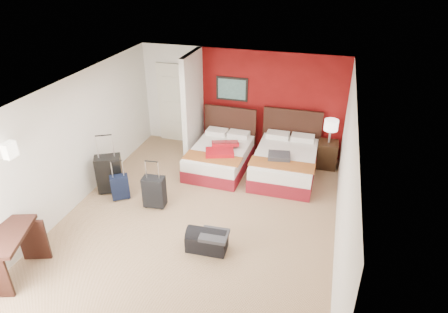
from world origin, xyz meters
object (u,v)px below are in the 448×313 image
(red_suitcase_open, at_px, (222,148))
(suitcase_navy, at_px, (120,188))
(nightstand, at_px, (327,154))
(table_lamp, at_px, (330,131))
(suitcase_black, at_px, (109,175))
(duffel_bag, at_px, (207,241))
(desk, at_px, (14,256))
(suitcase_charcoal, at_px, (154,193))
(bed_left, at_px, (220,158))
(bed_right, at_px, (285,164))

(red_suitcase_open, bearing_deg, suitcase_navy, -154.30)
(nightstand, relative_size, table_lamp, 1.13)
(suitcase_black, height_order, duffel_bag, suitcase_black)
(red_suitcase_open, xyz_separation_m, desk, (-2.14, -4.03, -0.17))
(suitcase_black, relative_size, suitcase_navy, 1.58)
(nightstand, height_order, desk, desk)
(table_lamp, relative_size, suitcase_charcoal, 0.89)
(bed_left, relative_size, table_lamp, 3.19)
(red_suitcase_open, xyz_separation_m, suitcase_charcoal, (-0.90, -1.70, -0.27))
(suitcase_charcoal, relative_size, suitcase_navy, 1.26)
(bed_right, xyz_separation_m, suitcase_navy, (-3.08, -1.84, -0.04))
(bed_left, height_order, bed_right, bed_right)
(red_suitcase_open, bearing_deg, bed_right, -10.86)
(suitcase_black, bearing_deg, bed_right, -2.07)
(bed_left, bearing_deg, desk, -114.33)
(table_lamp, distance_m, suitcase_black, 4.92)
(bed_left, height_order, suitcase_charcoal, suitcase_charcoal)
(red_suitcase_open, distance_m, duffel_bag, 2.71)
(nightstand, distance_m, duffel_bag, 3.94)
(bed_right, height_order, suitcase_charcoal, suitcase_charcoal)
(duffel_bag, bearing_deg, bed_left, 99.78)
(suitcase_navy, height_order, desk, desk)
(bed_left, distance_m, suitcase_black, 2.47)
(bed_left, relative_size, suitcase_charcoal, 2.84)
(suitcase_black, relative_size, desk, 0.78)
(red_suitcase_open, relative_size, table_lamp, 1.53)
(suitcase_charcoal, relative_size, duffel_bag, 0.92)
(bed_left, bearing_deg, red_suitcase_open, -43.05)
(bed_right, distance_m, red_suitcase_open, 1.43)
(nightstand, relative_size, desk, 0.63)
(table_lamp, distance_m, suitcase_navy, 4.74)
(suitcase_black, bearing_deg, desk, -120.02)
(desk, bearing_deg, bed_left, 45.26)
(suitcase_black, distance_m, desk, 2.59)
(table_lamp, distance_m, duffel_bag, 4.01)
(red_suitcase_open, height_order, duffel_bag, red_suitcase_open)
(nightstand, distance_m, desk, 6.60)
(table_lamp, bearing_deg, suitcase_charcoal, -140.98)
(bed_right, bearing_deg, nightstand, 38.02)
(suitcase_charcoal, bearing_deg, red_suitcase_open, 56.88)
(bed_right, bearing_deg, duffel_bag, -107.47)
(nightstand, bearing_deg, bed_right, -142.96)
(bed_right, relative_size, suitcase_black, 2.44)
(suitcase_black, distance_m, suitcase_charcoal, 1.16)
(suitcase_charcoal, distance_m, duffel_bag, 1.67)
(bed_left, height_order, red_suitcase_open, red_suitcase_open)
(bed_right, distance_m, duffel_bag, 2.97)
(red_suitcase_open, xyz_separation_m, suitcase_black, (-2.03, -1.44, -0.19))
(duffel_bag, xyz_separation_m, desk, (-2.62, -1.40, 0.24))
(duffel_bag, bearing_deg, suitcase_navy, 153.32)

